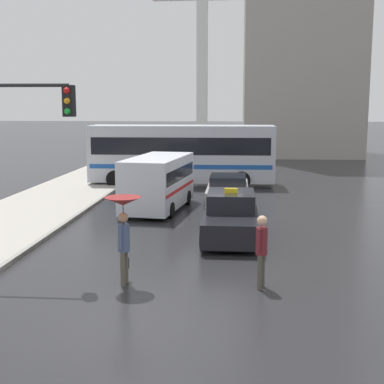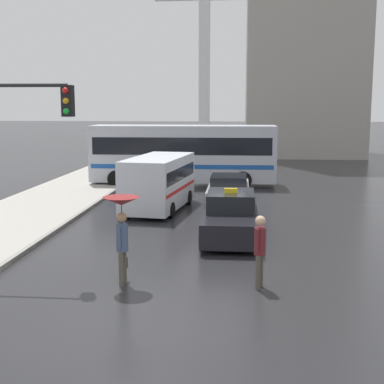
{
  "view_description": "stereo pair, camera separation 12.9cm",
  "coord_description": "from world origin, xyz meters",
  "px_view_note": "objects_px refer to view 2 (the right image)",
  "views": [
    {
      "loc": [
        2.17,
        -10.24,
        4.44
      ],
      "look_at": [
        0.6,
        8.63,
        1.4
      ],
      "focal_mm": 50.0,
      "sensor_mm": 36.0,
      "label": 1
    },
    {
      "loc": [
        2.3,
        -10.23,
        4.44
      ],
      "look_at": [
        0.6,
        8.63,
        1.4
      ],
      "focal_mm": 50.0,
      "sensor_mm": 36.0,
      "label": 2
    }
  ],
  "objects_px": {
    "pedestrian_man": "(260,245)",
    "traffic_light": "(14,137)",
    "ambulance_van": "(159,180)",
    "city_bus": "(183,152)",
    "monument_cross": "(204,30)",
    "sedan_red": "(229,192)",
    "pedestrian_with_umbrella": "(122,218)",
    "taxi": "(231,217)"
  },
  "relations": [
    {
      "from": "city_bus",
      "to": "traffic_light",
      "type": "relative_size",
      "value": 1.96
    },
    {
      "from": "city_bus",
      "to": "pedestrian_with_umbrella",
      "type": "distance_m",
      "value": 17.27
    },
    {
      "from": "city_bus",
      "to": "sedan_red",
      "type": "bearing_deg",
      "value": -157.65
    },
    {
      "from": "monument_cross",
      "to": "taxi",
      "type": "bearing_deg",
      "value": -84.31
    },
    {
      "from": "pedestrian_with_umbrella",
      "to": "pedestrian_man",
      "type": "distance_m",
      "value": 3.47
    },
    {
      "from": "sedan_red",
      "to": "traffic_light",
      "type": "bearing_deg",
      "value": 61.92
    },
    {
      "from": "taxi",
      "to": "pedestrian_with_umbrella",
      "type": "distance_m",
      "value": 5.88
    },
    {
      "from": "ambulance_van",
      "to": "city_bus",
      "type": "xyz_separation_m",
      "value": [
        0.28,
        7.39,
        0.6
      ]
    },
    {
      "from": "taxi",
      "to": "sedan_red",
      "type": "xyz_separation_m",
      "value": [
        -0.2,
        5.79,
        -0.05
      ]
    },
    {
      "from": "city_bus",
      "to": "monument_cross",
      "type": "xyz_separation_m",
      "value": [
        0.08,
        16.31,
        8.9
      ]
    },
    {
      "from": "sedan_red",
      "to": "city_bus",
      "type": "bearing_deg",
      "value": -66.72
    },
    {
      "from": "pedestrian_with_umbrella",
      "to": "traffic_light",
      "type": "bearing_deg",
      "value": 83.22
    },
    {
      "from": "sedan_red",
      "to": "pedestrian_with_umbrella",
      "type": "bearing_deg",
      "value": 77.61
    },
    {
      "from": "pedestrian_man",
      "to": "sedan_red",
      "type": "bearing_deg",
      "value": -153.81
    },
    {
      "from": "monument_cross",
      "to": "pedestrian_with_umbrella",
      "type": "bearing_deg",
      "value": -89.62
    },
    {
      "from": "traffic_light",
      "to": "pedestrian_man",
      "type": "bearing_deg",
      "value": -7.15
    },
    {
      "from": "sedan_red",
      "to": "monument_cross",
      "type": "relative_size",
      "value": 0.25
    },
    {
      "from": "taxi",
      "to": "pedestrian_with_umbrella",
      "type": "xyz_separation_m",
      "value": [
        -2.61,
        -5.18,
        1.02
      ]
    },
    {
      "from": "taxi",
      "to": "city_bus",
      "type": "bearing_deg",
      "value": -76.47
    },
    {
      "from": "pedestrian_man",
      "to": "traffic_light",
      "type": "relative_size",
      "value": 0.35
    },
    {
      "from": "ambulance_van",
      "to": "taxi",
      "type": "bearing_deg",
      "value": 131.64
    },
    {
      "from": "taxi",
      "to": "sedan_red",
      "type": "height_order",
      "value": "taxi"
    },
    {
      "from": "ambulance_van",
      "to": "pedestrian_with_umbrella",
      "type": "height_order",
      "value": "ambulance_van"
    },
    {
      "from": "taxi",
      "to": "pedestrian_man",
      "type": "height_order",
      "value": "pedestrian_man"
    },
    {
      "from": "sedan_red",
      "to": "ambulance_van",
      "type": "xyz_separation_m",
      "value": [
        -2.99,
        -1.09,
        0.63
      ]
    },
    {
      "from": "ambulance_van",
      "to": "monument_cross",
      "type": "distance_m",
      "value": 25.53
    },
    {
      "from": "traffic_light",
      "to": "ambulance_van",
      "type": "bearing_deg",
      "value": 75.03
    },
    {
      "from": "monument_cross",
      "to": "sedan_red",
      "type": "bearing_deg",
      "value": -83.36
    },
    {
      "from": "city_bus",
      "to": "ambulance_van",
      "type": "bearing_deg",
      "value": 176.91
    },
    {
      "from": "sedan_red",
      "to": "city_bus",
      "type": "xyz_separation_m",
      "value": [
        -2.71,
        6.3,
        1.22
      ]
    },
    {
      "from": "ambulance_van",
      "to": "city_bus",
      "type": "distance_m",
      "value": 7.42
    },
    {
      "from": "traffic_light",
      "to": "monument_cross",
      "type": "distance_m",
      "value": 33.63
    },
    {
      "from": "ambulance_van",
      "to": "monument_cross",
      "type": "relative_size",
      "value": 0.28
    },
    {
      "from": "pedestrian_with_umbrella",
      "to": "pedestrian_man",
      "type": "relative_size",
      "value": 1.22
    },
    {
      "from": "pedestrian_with_umbrella",
      "to": "traffic_light",
      "type": "distance_m",
      "value": 3.65
    },
    {
      "from": "ambulance_van",
      "to": "pedestrian_with_umbrella",
      "type": "bearing_deg",
      "value": 100.85
    },
    {
      "from": "ambulance_van",
      "to": "pedestrian_with_umbrella",
      "type": "relative_size",
      "value": 2.4
    },
    {
      "from": "pedestrian_with_umbrella",
      "to": "ambulance_van",
      "type": "bearing_deg",
      "value": 11.86
    },
    {
      "from": "sedan_red",
      "to": "taxi",
      "type": "bearing_deg",
      "value": 91.96
    },
    {
      "from": "pedestrian_man",
      "to": "monument_cross",
      "type": "xyz_separation_m",
      "value": [
        -3.64,
        33.56,
        9.69
      ]
    },
    {
      "from": "pedestrian_man",
      "to": "ambulance_van",
      "type": "bearing_deg",
      "value": -137.0
    },
    {
      "from": "ambulance_van",
      "to": "city_bus",
      "type": "height_order",
      "value": "city_bus"
    }
  ]
}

